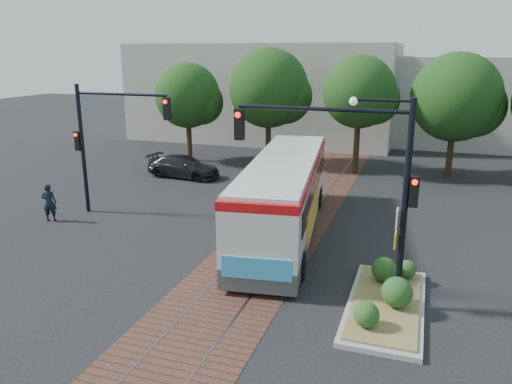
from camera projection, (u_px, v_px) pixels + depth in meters
ground at (246, 272)px, 17.33m from camera, size 120.00×120.00×0.00m
trackbed at (279, 234)px, 20.97m from camera, size 3.60×40.00×0.02m
tree_row at (355, 94)px, 30.58m from camera, size 26.40×5.60×7.67m
warehouses at (355, 95)px, 42.63m from camera, size 40.00×13.00×8.00m
city_bus at (284, 192)px, 20.63m from camera, size 4.14×12.20×3.21m
traffic_island at (387, 296)px, 14.92m from camera, size 2.20×5.20×1.13m
signal_pole_main at (363, 169)px, 14.26m from camera, size 5.49×0.46×6.00m
signal_pole_left at (102, 132)px, 22.51m from camera, size 4.99×0.34×6.00m
officer at (49, 202)px, 22.38m from camera, size 0.74×0.64×1.72m
parked_car at (184, 166)px, 30.27m from camera, size 4.69×2.24×1.32m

